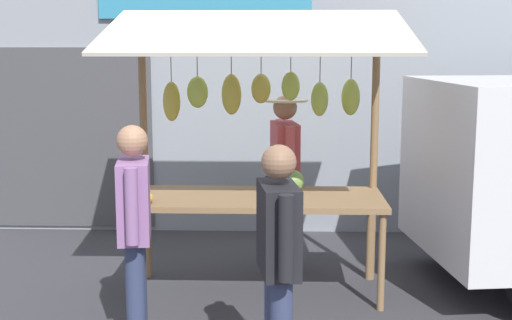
{
  "coord_description": "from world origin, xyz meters",
  "views": [
    {
      "loc": [
        -0.19,
        6.02,
        2.2
      ],
      "look_at": [
        0.0,
        0.3,
        1.25
      ],
      "focal_mm": 49.52,
      "sensor_mm": 36.0,
      "label": 1
    }
  ],
  "objects_px": {
    "market_stall": "(258,118)",
    "shopper_in_striped_shirt": "(134,220)",
    "shopper_with_ponytail": "(278,252)",
    "vendor_with_sunhat": "(285,166)"
  },
  "relations": [
    {
      "from": "shopper_in_striped_shirt",
      "to": "shopper_with_ponytail",
      "type": "bearing_deg",
      "value": -131.43
    },
    {
      "from": "vendor_with_sunhat",
      "to": "shopper_with_ponytail",
      "type": "distance_m",
      "value": 2.54
    },
    {
      "from": "market_stall",
      "to": "shopper_in_striped_shirt",
      "type": "distance_m",
      "value": 1.59
    },
    {
      "from": "vendor_with_sunhat",
      "to": "shopper_with_ponytail",
      "type": "height_order",
      "value": "vendor_with_sunhat"
    },
    {
      "from": "market_stall",
      "to": "shopper_with_ponytail",
      "type": "relative_size",
      "value": 1.57
    },
    {
      "from": "shopper_with_ponytail",
      "to": "shopper_in_striped_shirt",
      "type": "xyz_separation_m",
      "value": [
        1.03,
        -0.66,
        0.03
      ]
    },
    {
      "from": "vendor_with_sunhat",
      "to": "shopper_in_striped_shirt",
      "type": "bearing_deg",
      "value": -38.74
    },
    {
      "from": "market_stall",
      "to": "shopper_with_ponytail",
      "type": "xyz_separation_m",
      "value": [
        -0.18,
        1.85,
        -0.65
      ]
    },
    {
      "from": "market_stall",
      "to": "shopper_in_striped_shirt",
      "type": "height_order",
      "value": "market_stall"
    },
    {
      "from": "market_stall",
      "to": "vendor_with_sunhat",
      "type": "height_order",
      "value": "market_stall"
    }
  ]
}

